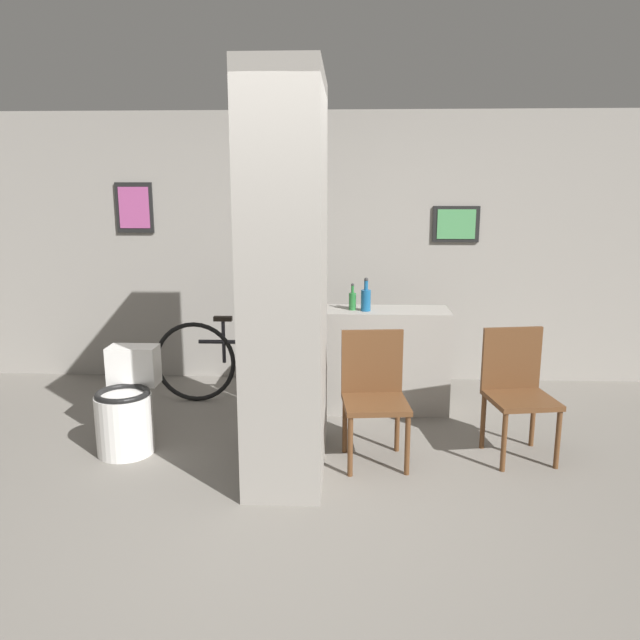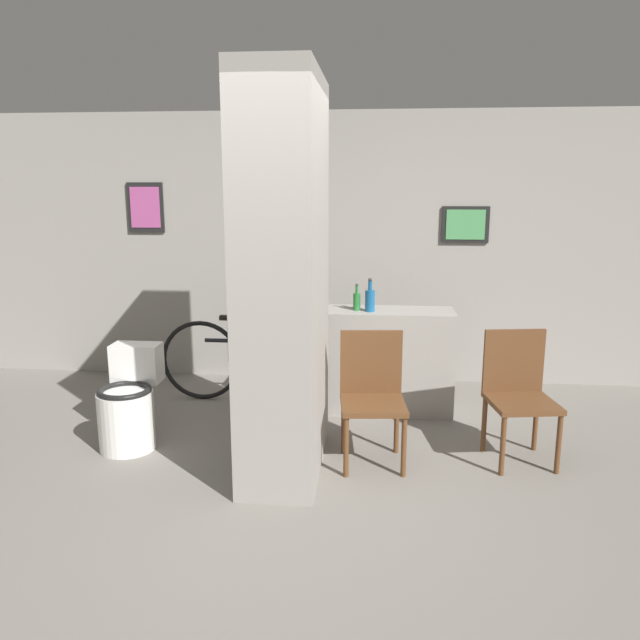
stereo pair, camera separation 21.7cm
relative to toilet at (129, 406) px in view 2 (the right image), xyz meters
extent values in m
plane|color=slate|center=(1.14, -0.78, -0.31)|extent=(14.00, 14.00, 0.00)
cube|color=gray|center=(1.14, 1.85, 0.99)|extent=(8.00, 0.06, 2.60)
cube|color=black|center=(-0.46, 1.80, 1.39)|extent=(0.36, 0.02, 0.48)
cube|color=#B24C8C|center=(-0.46, 1.79, 1.39)|extent=(0.30, 0.01, 0.39)
cube|color=black|center=(2.64, 1.80, 1.24)|extent=(0.44, 0.02, 0.34)
cube|color=#4C9959|center=(2.64, 1.79, 1.24)|extent=(0.36, 0.01, 0.28)
cube|color=gray|center=(1.21, -0.20, 0.99)|extent=(0.49, 1.16, 2.60)
cylinder|color=black|center=(0.95, -0.44, 1.24)|extent=(0.03, 0.40, 0.40)
cylinder|color=red|center=(0.93, -0.44, 1.24)|extent=(0.01, 0.07, 0.07)
cube|color=gray|center=(1.78, 0.96, 0.13)|extent=(1.38, 0.44, 0.88)
cylinder|color=white|center=(0.00, -0.06, -0.09)|extent=(0.41, 0.41, 0.44)
torus|color=black|center=(0.00, -0.06, 0.14)|extent=(0.39, 0.39, 0.04)
cube|color=white|center=(0.00, 0.21, 0.27)|extent=(0.37, 0.20, 0.30)
cylinder|color=brown|center=(1.64, -0.36, -0.10)|extent=(0.04, 0.04, 0.42)
cylinder|color=brown|center=(2.02, -0.32, -0.10)|extent=(0.04, 0.04, 0.42)
cylinder|color=brown|center=(1.60, 0.02, -0.10)|extent=(0.04, 0.04, 0.42)
cylinder|color=brown|center=(1.98, 0.06, -0.10)|extent=(0.04, 0.04, 0.42)
cube|color=brown|center=(1.81, -0.15, 0.12)|extent=(0.48, 0.48, 0.04)
cube|color=brown|center=(1.79, 0.05, 0.37)|extent=(0.44, 0.07, 0.46)
cylinder|color=brown|center=(2.68, -0.24, -0.10)|extent=(0.04, 0.04, 0.42)
cylinder|color=brown|center=(3.06, -0.18, -0.10)|extent=(0.04, 0.04, 0.42)
cylinder|color=brown|center=(2.62, 0.14, -0.10)|extent=(0.04, 0.04, 0.42)
cylinder|color=brown|center=(2.99, 0.20, -0.10)|extent=(0.04, 0.04, 0.42)
cube|color=brown|center=(2.84, -0.02, 0.12)|extent=(0.50, 0.50, 0.04)
cube|color=brown|center=(2.80, 0.18, 0.37)|extent=(0.44, 0.10, 0.46)
torus|color=black|center=(0.25, 1.07, 0.05)|extent=(0.73, 0.04, 0.73)
torus|color=black|center=(1.31, 1.07, 0.05)|extent=(0.73, 0.04, 0.73)
cylinder|color=black|center=(0.78, 1.07, 0.24)|extent=(0.97, 0.04, 0.04)
cylinder|color=black|center=(0.51, 1.07, 0.24)|extent=(0.03, 0.03, 0.38)
cylinder|color=black|center=(1.25, 1.07, 0.24)|extent=(0.03, 0.03, 0.35)
cube|color=black|center=(0.51, 1.07, 0.45)|extent=(0.16, 0.06, 0.04)
cylinder|color=#262626|center=(1.25, 1.07, 0.41)|extent=(0.03, 0.42, 0.03)
cylinder|color=#19598C|center=(1.76, 0.89, 0.66)|extent=(0.08, 0.08, 0.18)
cylinder|color=#19598C|center=(1.76, 0.89, 0.78)|extent=(0.03, 0.03, 0.08)
sphere|color=#333333|center=(1.76, 0.89, 0.83)|extent=(0.03, 0.03, 0.03)
cylinder|color=#267233|center=(1.65, 0.93, 0.64)|extent=(0.06, 0.06, 0.14)
cylinder|color=#267233|center=(1.65, 0.93, 0.74)|extent=(0.02, 0.02, 0.06)
sphere|color=#333333|center=(1.65, 0.93, 0.78)|extent=(0.03, 0.03, 0.03)
camera|label=1|loc=(1.61, -4.24, 1.60)|focal=35.00mm
camera|label=2|loc=(1.82, -4.23, 1.60)|focal=35.00mm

